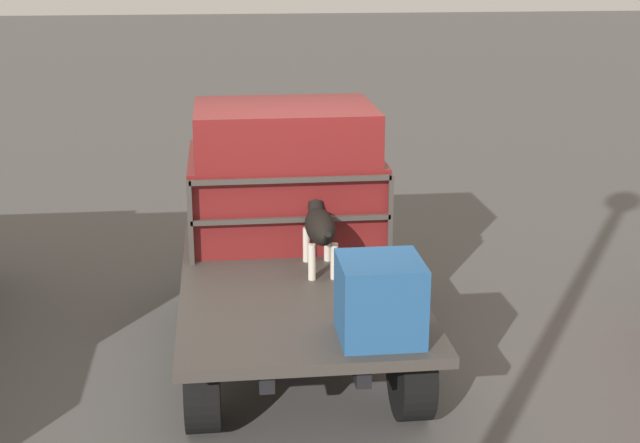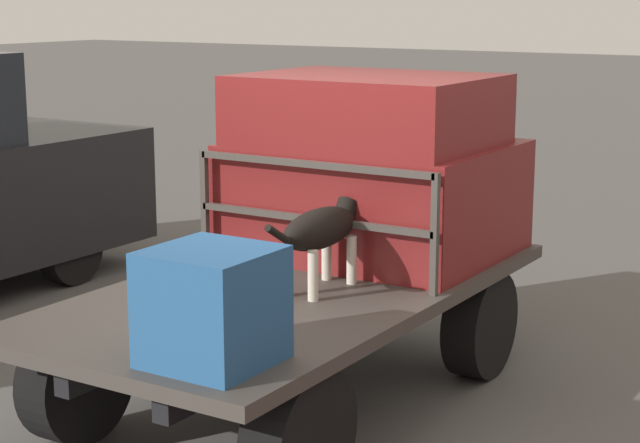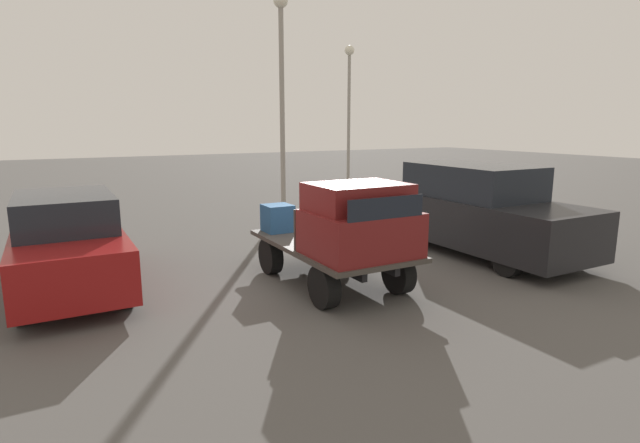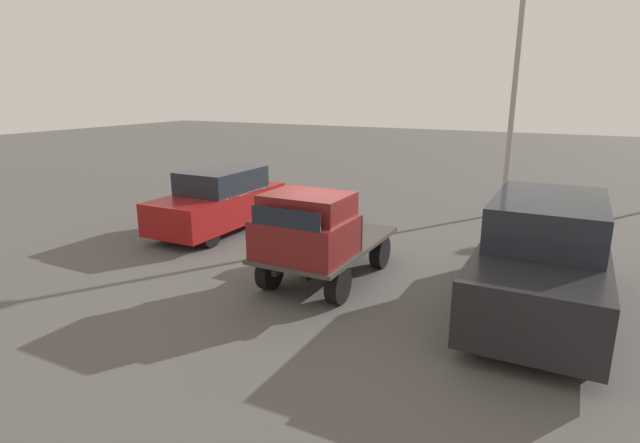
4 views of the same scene
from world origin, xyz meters
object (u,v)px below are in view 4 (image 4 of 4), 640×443
(parked_pickup_far, at_px, (543,257))
(light_pole_near, at_px, (517,63))
(dog, at_px, (318,224))
(flatbed_truck, at_px, (328,252))
(cargo_crate, at_px, (337,213))
(parked_sedan, at_px, (220,201))

(parked_pickup_far, xyz_separation_m, light_pole_near, (-7.11, -1.57, 3.57))
(dog, height_order, parked_pickup_far, parked_pickup_far)
(flatbed_truck, height_order, cargo_crate, cargo_crate)
(dog, bearing_deg, parked_sedan, -97.06)
(cargo_crate, bearing_deg, flatbed_truck, 18.26)
(parked_sedan, height_order, light_pole_near, light_pole_near)
(parked_sedan, bearing_deg, flatbed_truck, 60.70)
(cargo_crate, distance_m, light_pole_near, 7.61)
(cargo_crate, bearing_deg, dog, 9.79)
(cargo_crate, distance_m, parked_sedan, 3.83)
(dog, relative_size, light_pole_near, 0.16)
(cargo_crate, relative_size, light_pole_near, 0.08)
(flatbed_truck, height_order, parked_pickup_far, parked_pickup_far)
(flatbed_truck, bearing_deg, light_pole_near, 161.74)
(flatbed_truck, distance_m, light_pole_near, 8.81)
(parked_pickup_far, relative_size, light_pole_near, 0.74)
(dog, distance_m, parked_pickup_far, 4.26)
(parked_pickup_far, height_order, light_pole_near, light_pole_near)
(dog, bearing_deg, parked_pickup_far, 113.28)
(dog, bearing_deg, cargo_crate, -152.26)
(parked_sedan, height_order, parked_pickup_far, parked_pickup_far)
(flatbed_truck, distance_m, cargo_crate, 1.52)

